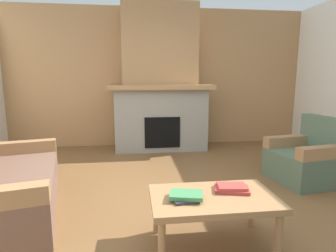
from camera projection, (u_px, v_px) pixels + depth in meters
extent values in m
plane|color=brown|center=(185.00, 210.00, 2.85)|extent=(9.00, 9.00, 0.00)
cube|color=#A87A4C|center=(158.00, 78.00, 5.55)|extent=(6.00, 0.12, 2.70)
cube|color=gray|center=(160.00, 119.00, 5.29)|extent=(1.70, 0.70, 1.15)
cube|color=black|center=(162.00, 132.00, 5.00)|extent=(0.64, 0.08, 0.56)
cube|color=#A87A4C|center=(161.00, 87.00, 5.13)|extent=(1.90, 0.82, 0.08)
cube|color=#A87A4C|center=(160.00, 45.00, 5.14)|extent=(1.40, 0.50, 1.47)
cube|color=brown|center=(12.00, 192.00, 2.83)|extent=(1.23, 1.94, 0.40)
cube|color=#997047|center=(21.00, 147.00, 3.54)|extent=(0.85, 0.35, 0.15)
cube|color=#4C604C|center=(304.00, 166.00, 3.64)|extent=(0.87, 0.87, 0.40)
cube|color=#4C604C|center=(326.00, 134.00, 3.65)|extent=(0.26, 0.77, 0.45)
cube|color=#997047|center=(289.00, 141.00, 3.88)|extent=(0.77, 0.26, 0.15)
cube|color=#997047|center=(325.00, 152.00, 3.30)|extent=(0.77, 0.26, 0.15)
cube|color=#997047|center=(213.00, 199.00, 2.20)|extent=(1.00, 0.60, 0.05)
cylinder|color=#997047|center=(162.00, 245.00, 1.95)|extent=(0.06, 0.06, 0.38)
cylinder|color=#997047|center=(279.00, 236.00, 2.06)|extent=(0.06, 0.06, 0.38)
cylinder|color=#997047|center=(156.00, 212.00, 2.42)|extent=(0.06, 0.06, 0.38)
cylinder|color=#997047|center=(252.00, 207.00, 2.52)|extent=(0.06, 0.06, 0.38)
cube|color=#2D2D33|center=(185.00, 199.00, 2.11)|extent=(0.20, 0.18, 0.02)
cube|color=#3D7F4C|center=(186.00, 195.00, 2.12)|extent=(0.28, 0.22, 0.03)
cube|color=#B23833|center=(232.00, 189.00, 2.29)|extent=(0.31, 0.24, 0.03)
cube|color=#B23833|center=(232.00, 186.00, 2.28)|extent=(0.25, 0.19, 0.02)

